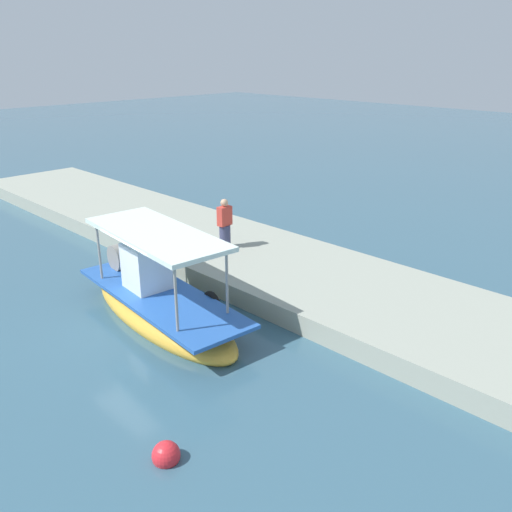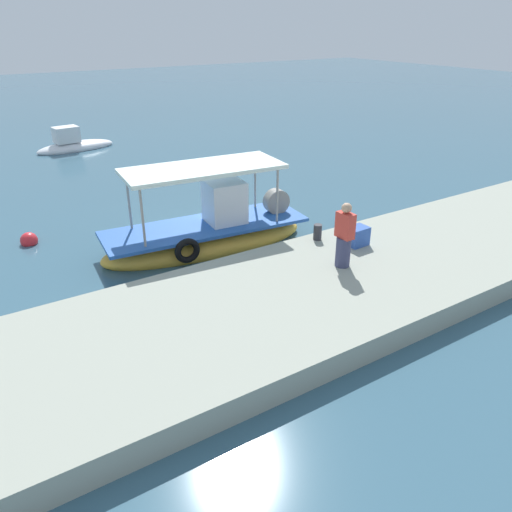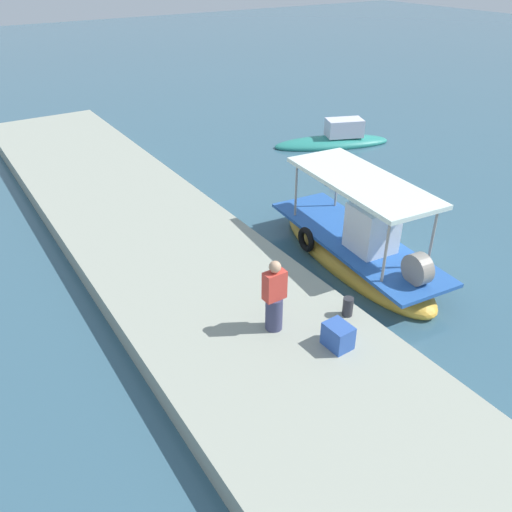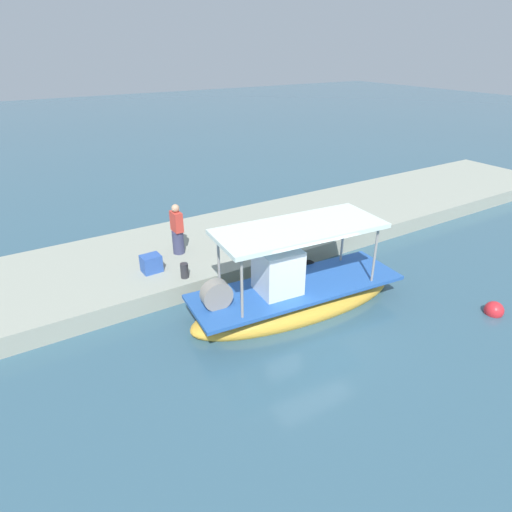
{
  "view_description": "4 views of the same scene",
  "coord_description": "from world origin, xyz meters",
  "px_view_note": "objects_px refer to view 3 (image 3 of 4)",
  "views": [
    {
      "loc": [
        -11.38,
        7.21,
        6.96
      ],
      "look_at": [
        -0.91,
        -3.36,
        1.27
      ],
      "focal_mm": 37.96,
      "sensor_mm": 36.0,
      "label": 1
    },
    {
      "loc": [
        -6.35,
        -12.98,
        6.35
      ],
      "look_at": [
        -0.21,
        -3.34,
        0.88
      ],
      "focal_mm": 34.85,
      "sensor_mm": 36.0,
      "label": 2
    },
    {
      "loc": [
        9.1,
        -9.72,
        7.83
      ],
      "look_at": [
        -0.64,
        -3.44,
        0.91
      ],
      "focal_mm": 36.58,
      "sensor_mm": 36.0,
      "label": 3
    },
    {
      "loc": [
        6.48,
        7.96,
        6.92
      ],
      "look_at": [
        0.08,
        -2.24,
        0.98
      ],
      "focal_mm": 30.5,
      "sensor_mm": 36.0,
      "label": 4
    }
  ],
  "objects_px": {
    "mooring_bollard": "(348,307)",
    "cargo_crate": "(338,336)",
    "fisherman_near_bollard": "(274,299)",
    "main_fishing_boat": "(356,249)",
    "marker_buoy": "(336,182)",
    "moored_boat_near": "(334,141)"
  },
  "relations": [
    {
      "from": "mooring_bollard",
      "to": "cargo_crate",
      "type": "distance_m",
      "value": 1.13
    },
    {
      "from": "fisherman_near_bollard",
      "to": "main_fishing_boat",
      "type": "bearing_deg",
      "value": 113.71
    },
    {
      "from": "main_fishing_boat",
      "to": "mooring_bollard",
      "type": "bearing_deg",
      "value": -45.91
    },
    {
      "from": "main_fishing_boat",
      "to": "marker_buoy",
      "type": "height_order",
      "value": "main_fishing_boat"
    },
    {
      "from": "mooring_bollard",
      "to": "main_fishing_boat",
      "type": "bearing_deg",
      "value": 134.09
    },
    {
      "from": "fisherman_near_bollard",
      "to": "moored_boat_near",
      "type": "bearing_deg",
      "value": 134.45
    },
    {
      "from": "fisherman_near_bollard",
      "to": "mooring_bollard",
      "type": "relative_size",
      "value": 3.73
    },
    {
      "from": "marker_buoy",
      "to": "moored_boat_near",
      "type": "distance_m",
      "value": 4.63
    },
    {
      "from": "main_fishing_boat",
      "to": "mooring_bollard",
      "type": "xyz_separation_m",
      "value": [
        2.3,
        -2.37,
        0.35
      ]
    },
    {
      "from": "main_fishing_boat",
      "to": "marker_buoy",
      "type": "bearing_deg",
      "value": 145.15
    },
    {
      "from": "fisherman_near_bollard",
      "to": "cargo_crate",
      "type": "xyz_separation_m",
      "value": [
        1.22,
        0.78,
        -0.51
      ]
    },
    {
      "from": "mooring_bollard",
      "to": "cargo_crate",
      "type": "bearing_deg",
      "value": -51.94
    },
    {
      "from": "main_fishing_boat",
      "to": "moored_boat_near",
      "type": "relative_size",
      "value": 1.19
    },
    {
      "from": "mooring_bollard",
      "to": "marker_buoy",
      "type": "bearing_deg",
      "value": 141.07
    },
    {
      "from": "marker_buoy",
      "to": "moored_boat_near",
      "type": "bearing_deg",
      "value": 140.84
    },
    {
      "from": "main_fishing_boat",
      "to": "cargo_crate",
      "type": "distance_m",
      "value": 4.45
    },
    {
      "from": "mooring_bollard",
      "to": "moored_boat_near",
      "type": "relative_size",
      "value": 0.08
    },
    {
      "from": "main_fishing_boat",
      "to": "marker_buoy",
      "type": "distance_m",
      "value": 5.67
    },
    {
      "from": "mooring_bollard",
      "to": "marker_buoy",
      "type": "relative_size",
      "value": 0.87
    },
    {
      "from": "fisherman_near_bollard",
      "to": "marker_buoy",
      "type": "bearing_deg",
      "value": 131.41
    },
    {
      "from": "fisherman_near_bollard",
      "to": "moored_boat_near",
      "type": "xyz_separation_m",
      "value": [
        -10.01,
        10.2,
        -1.16
      ]
    },
    {
      "from": "cargo_crate",
      "to": "moored_boat_near",
      "type": "bearing_deg",
      "value": 140.0
    }
  ]
}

